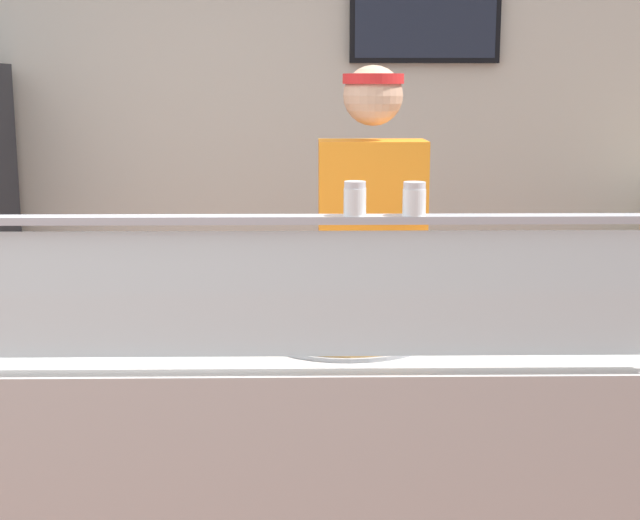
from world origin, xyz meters
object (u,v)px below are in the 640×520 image
pizza_tray (346,332)px  worker_figure (373,278)px  pizza_server (358,327)px  parmesan_shaker (355,201)px  pepper_flake_shaker (414,201)px

pizza_tray → worker_figure: size_ratio=0.29×
pizza_server → pizza_tray: bearing=163.9°
parmesan_shaker → worker_figure: (0.12, 0.91, -0.40)m
parmesan_shaker → worker_figure: size_ratio=0.05×
pizza_server → parmesan_shaker: size_ratio=3.19×
pizza_server → worker_figure: (0.09, 0.62, 0.02)m
pizza_server → pepper_flake_shaker: bearing=-51.0°
pizza_tray → pepper_flake_shaker: size_ratio=6.02×
parmesan_shaker → worker_figure: bearing=82.7°
pizza_tray → worker_figure: worker_figure is taller
worker_figure → pizza_tray: bearing=-101.5°
pepper_flake_shaker → worker_figure: size_ratio=0.05×
pizza_server → worker_figure: bearing=97.9°
parmesan_shaker → pepper_flake_shaker: 0.15m
worker_figure → parmesan_shaker: bearing=-97.3°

